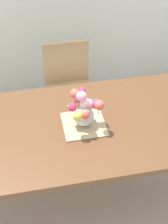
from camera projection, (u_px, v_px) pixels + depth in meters
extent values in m
plane|color=#B7AD99|center=(77.00, 191.00, 2.84)|extent=(12.00, 12.00, 0.00)
cube|color=brown|center=(76.00, 128.00, 2.36)|extent=(1.83, 0.98, 0.04)
cylinder|color=brown|center=(159.00, 115.00, 3.03)|extent=(0.07, 0.07, 0.72)
cube|color=tan|center=(70.00, 94.00, 3.11)|extent=(0.42, 0.42, 0.04)
cylinder|color=tan|center=(93.00, 123.00, 3.16)|extent=(0.04, 0.04, 0.44)
cylinder|color=tan|center=(55.00, 128.00, 3.10)|extent=(0.04, 0.04, 0.44)
cylinder|color=tan|center=(85.00, 100.00, 3.43)|extent=(0.04, 0.04, 0.44)
cylinder|color=tan|center=(50.00, 104.00, 3.37)|extent=(0.04, 0.04, 0.44)
cube|color=tan|center=(66.00, 62.00, 3.10)|extent=(0.42, 0.04, 0.42)
cube|color=tan|center=(84.00, 124.00, 2.35)|extent=(0.30, 0.30, 0.01)
sphere|color=silver|center=(84.00, 117.00, 2.30)|extent=(0.14, 0.14, 0.14)
sphere|color=#E55B4C|center=(85.00, 114.00, 2.19)|extent=(0.07, 0.07, 0.07)
cylinder|color=#478438|center=(85.00, 116.00, 2.20)|extent=(0.01, 0.01, 0.03)
sphere|color=#EA9EBC|center=(82.00, 96.00, 2.22)|extent=(0.07, 0.07, 0.07)
cylinder|color=#478438|center=(82.00, 103.00, 2.25)|extent=(0.01, 0.01, 0.11)
sphere|color=#D12D66|center=(72.00, 107.00, 2.24)|extent=(0.06, 0.06, 0.06)
cylinder|color=#478438|center=(72.00, 109.00, 2.25)|extent=(0.01, 0.01, 0.04)
sphere|color=#E55B4C|center=(99.00, 105.00, 2.20)|extent=(0.07, 0.07, 0.07)
cylinder|color=#478438|center=(99.00, 110.00, 2.22)|extent=(0.01, 0.01, 0.08)
sphere|color=#D12D66|center=(78.00, 99.00, 2.26)|extent=(0.05, 0.05, 0.05)
cylinder|color=#478438|center=(78.00, 103.00, 2.28)|extent=(0.01, 0.01, 0.07)
sphere|color=white|center=(84.00, 103.00, 2.27)|extent=(0.07, 0.07, 0.07)
cylinder|color=#478438|center=(84.00, 105.00, 2.28)|extent=(0.01, 0.01, 0.04)
sphere|color=#EA9EBC|center=(89.00, 104.00, 2.27)|extent=(0.07, 0.07, 0.07)
cylinder|color=#478438|center=(89.00, 106.00, 2.28)|extent=(0.01, 0.01, 0.03)
sphere|color=#D12D66|center=(82.00, 91.00, 2.28)|extent=(0.05, 0.05, 0.05)
cylinder|color=#478438|center=(82.00, 96.00, 2.31)|extent=(0.01, 0.01, 0.10)
sphere|color=#EFD14C|center=(78.00, 116.00, 2.17)|extent=(0.07, 0.07, 0.07)
cylinder|color=#478438|center=(78.00, 118.00, 2.19)|extent=(0.01, 0.01, 0.04)
sphere|color=#D12D66|center=(97.00, 104.00, 2.27)|extent=(0.07, 0.07, 0.07)
cylinder|color=#478438|center=(97.00, 106.00, 2.28)|extent=(0.01, 0.01, 0.04)
sphere|color=#E55B4C|center=(75.00, 94.00, 2.27)|extent=(0.07, 0.07, 0.07)
cylinder|color=#478438|center=(75.00, 99.00, 2.30)|extent=(0.01, 0.01, 0.09)
ellipsoid|color=#478438|center=(84.00, 103.00, 2.30)|extent=(0.04, 0.07, 0.02)
ellipsoid|color=#478438|center=(71.00, 106.00, 2.26)|extent=(0.07, 0.05, 0.01)
ellipsoid|color=#478438|center=(79.00, 100.00, 2.28)|extent=(0.05, 0.07, 0.01)
ellipsoid|color=#478438|center=(87.00, 110.00, 2.20)|extent=(0.04, 0.07, 0.03)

